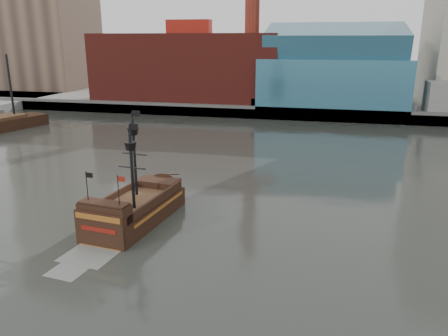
# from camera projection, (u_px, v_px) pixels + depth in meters

# --- Properties ---
(ground) EXTENTS (400.00, 400.00, 0.00)m
(ground) POSITION_uv_depth(u_px,v_px,m) (180.00, 271.00, 31.03)
(ground) COLOR #262823
(ground) RESTS_ON ground
(promenade_far) EXTENTS (220.00, 60.00, 2.00)m
(promenade_far) POSITION_uv_depth(u_px,v_px,m) (292.00, 97.00, 116.56)
(promenade_far) COLOR slate
(promenade_far) RESTS_ON ground
(seawall) EXTENTS (220.00, 1.00, 2.60)m
(seawall) POSITION_uv_depth(u_px,v_px,m) (279.00, 113.00, 88.96)
(seawall) COLOR #4C4C49
(seawall) RESTS_ON ground
(skyline) EXTENTS (149.00, 45.00, 62.00)m
(skyline) POSITION_uv_depth(u_px,v_px,m) (316.00, 0.00, 101.77)
(skyline) COLOR brown
(skyline) RESTS_ON promenade_far
(pirate_ship) EXTENTS (5.78, 14.51, 10.57)m
(pirate_ship) POSITION_uv_depth(u_px,v_px,m) (135.00, 212.00, 39.12)
(pirate_ship) COLOR black
(pirate_ship) RESTS_ON ground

